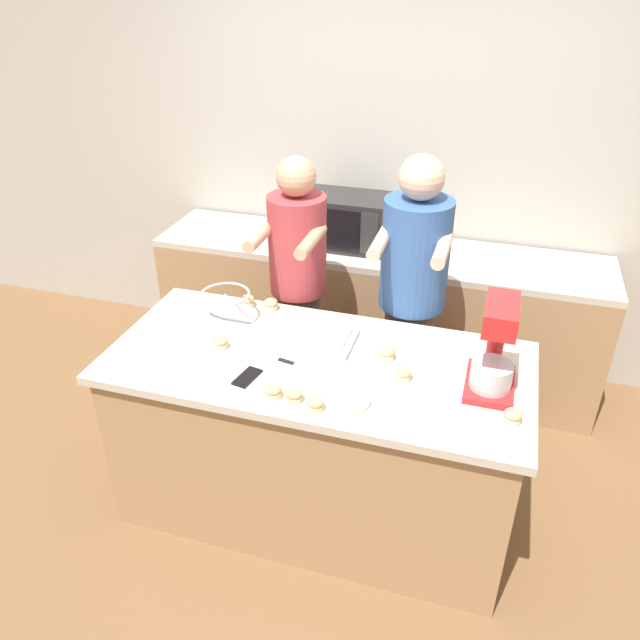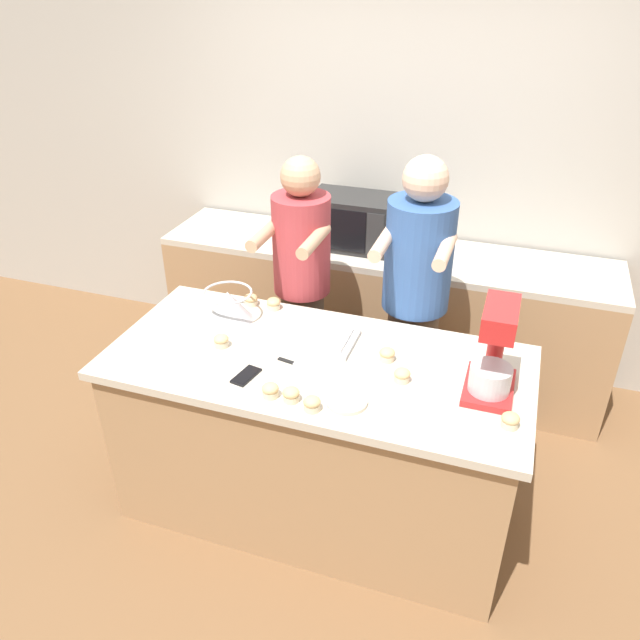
{
  "view_description": "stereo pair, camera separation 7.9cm",
  "coord_description": "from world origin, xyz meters",
  "px_view_note": "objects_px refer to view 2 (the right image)",
  "views": [
    {
      "loc": [
        0.69,
        -2.22,
        2.47
      ],
      "look_at": [
        0.0,
        0.04,
        1.08
      ],
      "focal_mm": 35.0,
      "sensor_mm": 36.0,
      "label": 1
    },
    {
      "loc": [
        0.77,
        -2.2,
        2.47
      ],
      "look_at": [
        0.0,
        0.04,
        1.08
      ],
      "focal_mm": 35.0,
      "sensor_mm": 36.0,
      "label": 2
    }
  ],
  "objects_px": {
    "cupcake_1": "(291,395)",
    "cupcake_3": "(270,390)",
    "person_left": "(302,295)",
    "cell_phone": "(246,376)",
    "small_plate": "(347,402)",
    "cupcake_6": "(510,420)",
    "person_right": "(414,309)",
    "cupcake_0": "(312,404)",
    "stand_mixer": "(494,355)",
    "cupcake_2": "(387,354)",
    "microwave_oven": "(352,221)",
    "cupcake_7": "(221,341)",
    "cupcake_5": "(402,375)",
    "cupcake_8": "(274,304)",
    "mixing_bowl": "(228,305)",
    "cupcake_4": "(251,300)",
    "baking_tray": "(319,338)",
    "knife": "(297,364)"
  },
  "relations": [
    {
      "from": "cupcake_1",
      "to": "cupcake_3",
      "type": "distance_m",
      "value": 0.09
    },
    {
      "from": "cupcake_1",
      "to": "person_left",
      "type": "bearing_deg",
      "value": 107.76
    },
    {
      "from": "cell_phone",
      "to": "small_plate",
      "type": "xyz_separation_m",
      "value": [
        0.46,
        -0.04,
        0.0
      ]
    },
    {
      "from": "person_left",
      "to": "cupcake_6",
      "type": "height_order",
      "value": "person_left"
    },
    {
      "from": "person_right",
      "to": "cupcake_6",
      "type": "height_order",
      "value": "person_right"
    },
    {
      "from": "cupcake_0",
      "to": "stand_mixer",
      "type": "bearing_deg",
      "value": 28.8
    },
    {
      "from": "person_right",
      "to": "cell_phone",
      "type": "xyz_separation_m",
      "value": [
        -0.56,
        -0.84,
        0.02
      ]
    },
    {
      "from": "cupcake_0",
      "to": "cupcake_2",
      "type": "relative_size",
      "value": 1.0
    },
    {
      "from": "stand_mixer",
      "to": "cell_phone",
      "type": "bearing_deg",
      "value": -166.56
    },
    {
      "from": "microwave_oven",
      "to": "cupcake_7",
      "type": "distance_m",
      "value": 1.34
    },
    {
      "from": "cupcake_5",
      "to": "cupcake_2",
      "type": "bearing_deg",
      "value": 125.99
    },
    {
      "from": "person_left",
      "to": "person_right",
      "type": "relative_size",
      "value": 0.96
    },
    {
      "from": "cupcake_0",
      "to": "cupcake_5",
      "type": "relative_size",
      "value": 1.0
    },
    {
      "from": "microwave_oven",
      "to": "cupcake_8",
      "type": "distance_m",
      "value": 0.93
    },
    {
      "from": "person_left",
      "to": "cupcake_1",
      "type": "relative_size",
      "value": 23.01
    },
    {
      "from": "microwave_oven",
      "to": "cupcake_7",
      "type": "height_order",
      "value": "microwave_oven"
    },
    {
      "from": "stand_mixer",
      "to": "mixing_bowl",
      "type": "bearing_deg",
      "value": 171.88
    },
    {
      "from": "stand_mixer",
      "to": "small_plate",
      "type": "relative_size",
      "value": 2.42
    },
    {
      "from": "person_left",
      "to": "cupcake_8",
      "type": "bearing_deg",
      "value": -103.5
    },
    {
      "from": "cupcake_1",
      "to": "cupcake_2",
      "type": "distance_m",
      "value": 0.51
    },
    {
      "from": "stand_mixer",
      "to": "cupcake_0",
      "type": "bearing_deg",
      "value": -151.2
    },
    {
      "from": "cupcake_1",
      "to": "cupcake_7",
      "type": "xyz_separation_m",
      "value": [
        -0.45,
        0.28,
        0.0
      ]
    },
    {
      "from": "small_plate",
      "to": "cupcake_8",
      "type": "bearing_deg",
      "value": 132.77
    },
    {
      "from": "cupcake_3",
      "to": "cupcake_8",
      "type": "relative_size",
      "value": 1.0
    },
    {
      "from": "person_right",
      "to": "cupcake_4",
      "type": "relative_size",
      "value": 23.86
    },
    {
      "from": "stand_mixer",
      "to": "baking_tray",
      "type": "bearing_deg",
      "value": 170.35
    },
    {
      "from": "stand_mixer",
      "to": "cupcake_0",
      "type": "height_order",
      "value": "stand_mixer"
    },
    {
      "from": "person_left",
      "to": "cupcake_0",
      "type": "relative_size",
      "value": 23.01
    },
    {
      "from": "cupcake_7",
      "to": "knife",
      "type": "bearing_deg",
      "value": -4.49
    },
    {
      "from": "mixing_bowl",
      "to": "cupcake_1",
      "type": "xyz_separation_m",
      "value": [
        0.53,
        -0.51,
        -0.05
      ]
    },
    {
      "from": "microwave_oven",
      "to": "cupcake_2",
      "type": "xyz_separation_m",
      "value": [
        0.51,
        -1.17,
        -0.13
      ]
    },
    {
      "from": "person_left",
      "to": "person_right",
      "type": "distance_m",
      "value": 0.62
    },
    {
      "from": "cupcake_1",
      "to": "cupcake_5",
      "type": "height_order",
      "value": "same"
    },
    {
      "from": "cupcake_2",
      "to": "cell_phone",
      "type": "bearing_deg",
      "value": -149.44
    },
    {
      "from": "mixing_bowl",
      "to": "cupcake_4",
      "type": "xyz_separation_m",
      "value": [
        0.04,
        0.17,
        -0.05
      ]
    },
    {
      "from": "cell_phone",
      "to": "knife",
      "type": "height_order",
      "value": "cell_phone"
    },
    {
      "from": "mixing_bowl",
      "to": "microwave_oven",
      "type": "height_order",
      "value": "microwave_oven"
    },
    {
      "from": "cupcake_4",
      "to": "cupcake_0",
      "type": "bearing_deg",
      "value": -50.41
    },
    {
      "from": "stand_mixer",
      "to": "knife",
      "type": "height_order",
      "value": "stand_mixer"
    },
    {
      "from": "microwave_oven",
      "to": "cupcake_1",
      "type": "height_order",
      "value": "microwave_oven"
    },
    {
      "from": "cupcake_1",
      "to": "cupcake_6",
      "type": "height_order",
      "value": "same"
    },
    {
      "from": "cupcake_0",
      "to": "cupcake_6",
      "type": "xyz_separation_m",
      "value": [
        0.75,
        0.15,
        0.0
      ]
    },
    {
      "from": "cell_phone",
      "to": "small_plate",
      "type": "relative_size",
      "value": 0.91
    },
    {
      "from": "baking_tray",
      "to": "cupcake_8",
      "type": "relative_size",
      "value": 4.84
    },
    {
      "from": "microwave_oven",
      "to": "cupcake_8",
      "type": "xyz_separation_m",
      "value": [
        -0.15,
        -0.9,
        -0.13
      ]
    },
    {
      "from": "cupcake_1",
      "to": "cupcake_2",
      "type": "xyz_separation_m",
      "value": [
        0.3,
        0.41,
        0.0
      ]
    },
    {
      "from": "person_left",
      "to": "cupcake_1",
      "type": "distance_m",
      "value": 0.99
    },
    {
      "from": "knife",
      "to": "cupcake_0",
      "type": "height_order",
      "value": "cupcake_0"
    },
    {
      "from": "stand_mixer",
      "to": "microwave_oven",
      "type": "relative_size",
      "value": 0.79
    },
    {
      "from": "stand_mixer",
      "to": "knife",
      "type": "distance_m",
      "value": 0.85
    }
  ]
}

